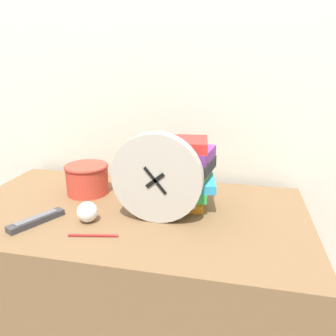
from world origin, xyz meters
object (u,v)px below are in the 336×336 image
(desk_clock, at_px, (157,178))
(book_stack, at_px, (179,173))
(tv_remote, at_px, (36,220))
(pen, at_px, (93,235))
(basket, at_px, (87,178))
(crumpled_paper_ball, at_px, (87,212))

(desk_clock, distance_m, book_stack, 0.14)
(tv_remote, distance_m, pen, 0.22)
(book_stack, bearing_deg, tv_remote, -150.90)
(desk_clock, distance_m, basket, 0.38)
(tv_remote, relative_size, pen, 1.23)
(book_stack, height_order, pen, book_stack)
(basket, relative_size, tv_remote, 0.93)
(tv_remote, distance_m, crumpled_paper_ball, 0.17)
(basket, bearing_deg, desk_clock, -27.53)
(book_stack, xyz_separation_m, basket, (-0.38, 0.04, -0.06))
(book_stack, bearing_deg, crumpled_paper_ball, -144.68)
(book_stack, height_order, crumpled_paper_ball, book_stack)
(pen, bearing_deg, tv_remote, 169.37)
(basket, height_order, crumpled_paper_ball, basket)
(desk_clock, xyz_separation_m, basket, (-0.33, 0.17, -0.08))
(book_stack, height_order, tv_remote, book_stack)
(book_stack, xyz_separation_m, crumpled_paper_ball, (-0.27, -0.19, -0.09))
(crumpled_paper_ball, bearing_deg, desk_clock, 14.26)
(book_stack, distance_m, basket, 0.38)
(desk_clock, distance_m, tv_remote, 0.42)
(pen, bearing_deg, book_stack, 53.03)
(basket, bearing_deg, pen, -62.34)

